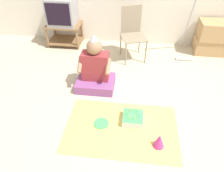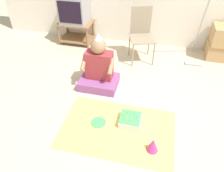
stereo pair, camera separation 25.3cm
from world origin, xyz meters
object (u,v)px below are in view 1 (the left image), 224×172
(cardboard_box_stack, at_px, (212,37))
(paper_plate, at_px, (101,123))
(party_hat_blue, at_px, (159,141))
(person_seated, at_px, (95,71))
(tv, at_px, (62,11))
(dust_mop, at_px, (187,37))
(folding_chair, at_px, (132,30))
(birthday_cake, at_px, (133,118))

(cardboard_box_stack, relative_size, paper_plate, 3.16)
(party_hat_blue, height_order, paper_plate, party_hat_blue)
(person_seated, distance_m, paper_plate, 0.83)
(tv, relative_size, paper_plate, 2.61)
(dust_mop, bearing_deg, cardboard_box_stack, 22.43)
(tv, bearing_deg, cardboard_box_stack, -0.12)
(cardboard_box_stack, bearing_deg, paper_plate, -130.29)
(folding_chair, relative_size, birthday_cake, 3.50)
(folding_chair, bearing_deg, party_hat_blue, -78.05)
(birthday_cake, relative_size, party_hat_blue, 1.46)
(folding_chair, distance_m, party_hat_blue, 2.07)
(tv, distance_m, cardboard_box_stack, 2.83)
(cardboard_box_stack, xyz_separation_m, birthday_cake, (-1.36, -1.97, -0.25))
(cardboard_box_stack, bearing_deg, party_hat_blue, -114.33)
(dust_mop, height_order, party_hat_blue, dust_mop)
(party_hat_blue, bearing_deg, paper_plate, 160.31)
(tv, xyz_separation_m, birthday_cake, (1.45, -1.97, -0.62))
(folding_chair, xyz_separation_m, person_seated, (-0.49, -0.98, -0.22))
(birthday_cake, height_order, paper_plate, birthday_cake)
(folding_chair, relative_size, cardboard_box_stack, 1.50)
(tv, xyz_separation_m, paper_plate, (1.06, -2.07, -0.66))
(birthday_cake, relative_size, paper_plate, 1.35)
(person_seated, xyz_separation_m, birthday_cake, (0.59, -0.66, -0.23))
(folding_chair, bearing_deg, person_seated, -116.45)
(tv, distance_m, dust_mop, 2.33)
(cardboard_box_stack, bearing_deg, tv, 179.88)
(tv, relative_size, folding_chair, 0.55)
(paper_plate, bearing_deg, cardboard_box_stack, 49.71)
(folding_chair, xyz_separation_m, dust_mop, (0.96, 0.12, -0.12))
(tv, height_order, party_hat_blue, tv)
(dust_mop, bearing_deg, birthday_cake, -115.89)
(tv, xyz_separation_m, folding_chair, (1.34, -0.33, -0.16))
(party_hat_blue, distance_m, paper_plate, 0.75)
(folding_chair, bearing_deg, paper_plate, -99.22)
(tv, relative_size, cardboard_box_stack, 0.82)
(folding_chair, height_order, birthday_cake, folding_chair)
(dust_mop, distance_m, paper_plate, 2.26)
(person_seated, bearing_deg, birthday_cake, -48.19)
(folding_chair, relative_size, person_seated, 1.07)
(birthday_cake, distance_m, party_hat_blue, 0.47)
(tv, bearing_deg, paper_plate, -62.89)
(tv, height_order, person_seated, tv)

